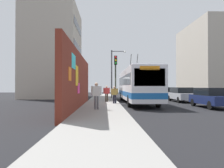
% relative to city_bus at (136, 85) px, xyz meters
% --- Properties ---
extents(ground_plane, '(80.00, 80.00, 0.00)m').
position_rel_city_bus_xyz_m(ground_plane, '(-0.84, 1.80, -1.86)').
color(ground_plane, black).
extents(sidewalk_slab, '(48.00, 3.20, 0.15)m').
position_rel_city_bus_xyz_m(sidewalk_slab, '(-0.84, 3.40, -1.79)').
color(sidewalk_slab, gray).
rests_on(sidewalk_slab, ground_plane).
extents(graffiti_wall, '(14.19, 0.32, 4.17)m').
position_rel_city_bus_xyz_m(graffiti_wall, '(-4.76, 5.15, 0.22)').
color(graffiti_wall, maroon).
rests_on(graffiti_wall, ground_plane).
extents(building_far_left, '(10.04, 7.41, 13.63)m').
position_rel_city_bus_xyz_m(building_far_left, '(11.39, 11.00, 4.95)').
color(building_far_left, '#B2A899').
rests_on(building_far_left, ground_plane).
extents(building_far_right, '(13.56, 6.84, 12.64)m').
position_rel_city_bus_xyz_m(building_far_right, '(15.66, -15.20, 4.45)').
color(building_far_right, '#B2A899').
rests_on(building_far_right, ground_plane).
extents(city_bus, '(12.60, 2.62, 5.14)m').
position_rel_city_bus_xyz_m(city_bus, '(0.00, 0.00, 0.00)').
color(city_bus, silver).
rests_on(city_bus, ground_plane).
extents(parked_car_navy, '(4.43, 1.74, 1.58)m').
position_rel_city_bus_xyz_m(parked_car_navy, '(-4.57, -5.20, -1.03)').
color(parked_car_navy, navy).
rests_on(parked_car_navy, ground_plane).
extents(parked_car_silver, '(4.56, 1.84, 1.58)m').
position_rel_city_bus_xyz_m(parked_car_silver, '(1.74, -5.20, -1.03)').
color(parked_car_silver, '#B7B7BC').
rests_on(parked_car_silver, ground_plane).
extents(parked_car_dark_gray, '(4.59, 1.86, 1.58)m').
position_rel_city_bus_xyz_m(parked_car_dark_gray, '(7.30, -5.20, -1.03)').
color(parked_car_dark_gray, '#38383D').
rests_on(parked_car_dark_gray, ground_plane).
extents(pedestrian_at_curb, '(0.22, 0.64, 1.55)m').
position_rel_city_bus_xyz_m(pedestrian_at_curb, '(-1.95, 2.28, -0.81)').
color(pedestrian_at_curb, '#1E1E2D').
rests_on(pedestrian_at_curb, sidewalk_slab).
extents(pedestrian_midblock, '(0.22, 0.66, 1.61)m').
position_rel_city_bus_xyz_m(pedestrian_midblock, '(0.23, 2.98, -0.77)').
color(pedestrian_midblock, '#3F3326').
rests_on(pedestrian_midblock, sidewalk_slab).
extents(pedestrian_near_wall, '(0.24, 0.71, 1.79)m').
position_rel_city_bus_xyz_m(pedestrian_near_wall, '(-6.77, 3.72, -0.65)').
color(pedestrian_near_wall, '#595960').
rests_on(pedestrian_near_wall, sidewalk_slab).
extents(traffic_light, '(0.49, 0.28, 4.43)m').
position_rel_city_bus_xyz_m(traffic_light, '(-1.29, 2.15, 1.25)').
color(traffic_light, '#2D382D').
rests_on(traffic_light, sidewalk_slab).
extents(street_lamp, '(0.44, 1.98, 6.36)m').
position_rel_city_bus_xyz_m(street_lamp, '(6.83, 2.02, 1.98)').
color(street_lamp, '#4C4C51').
rests_on(street_lamp, sidewalk_slab).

